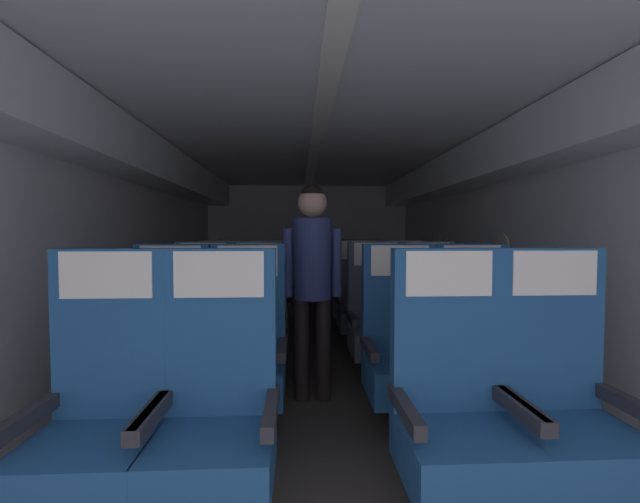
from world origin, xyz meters
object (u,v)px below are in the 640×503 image
(seat_a_right_window, at_px, (455,411))
(seat_c_right_window, at_px, (377,321))
(seat_b_left_aisle, at_px, (247,352))
(seat_c_left_window, at_px, (201,323))
(seat_d_left_window, at_px, (222,305))
(seat_e_right_aisle, at_px, (387,292))
(seat_e_left_window, at_px, (235,293))
(seat_a_left_aisle, at_px, (217,414))
(seat_a_right_aisle, at_px, (564,408))
(seat_a_left_window, at_px, (99,417))
(seat_b_left_window, at_px, (168,354))
(seat_d_left_aisle, at_px, (267,304))
(seat_c_right_aisle, at_px, (431,321))
(seat_b_right_aisle, at_px, (476,349))
(seat_d_right_aisle, at_px, (404,303))
(flight_attendant, at_px, (312,268))
(seat_b_right_window, at_px, (403,351))
(seat_e_right_window, at_px, (350,292))
(seat_c_left_aisle, at_px, (258,323))
(seat_d_right_window, at_px, (360,303))
(seat_e_left_aisle, at_px, (273,293))

(seat_a_right_window, height_order, seat_c_right_window, same)
(seat_b_left_aisle, height_order, seat_c_left_window, same)
(seat_d_left_window, distance_m, seat_e_right_aisle, 2.16)
(seat_e_left_window, height_order, seat_e_right_aisle, same)
(seat_a_left_aisle, bearing_deg, seat_a_right_aisle, -0.56)
(seat_a_left_window, xyz_separation_m, seat_b_left_window, (-0.00, 0.89, 0.00))
(seat_d_left_aisle, bearing_deg, seat_c_right_aisle, -31.60)
(seat_a_right_aisle, relative_size, seat_b_right_aisle, 1.00)
(seat_a_left_window, bearing_deg, seat_c_left_window, 90.12)
(seat_c_right_window, relative_size, seat_d_right_aisle, 1.00)
(seat_a_left_aisle, relative_size, flight_attendant, 0.73)
(seat_a_left_aisle, distance_m, seat_b_right_window, 1.34)
(seat_b_left_window, distance_m, seat_b_right_window, 1.49)
(seat_b_left_window, height_order, seat_e_left_window, same)
(seat_d_right_aisle, bearing_deg, seat_a_right_aisle, -90.00)
(seat_d_right_aisle, bearing_deg, seat_e_right_window, 118.31)
(seat_b_left_window, height_order, seat_c_left_aisle, same)
(seat_b_right_window, relative_size, seat_e_right_aisle, 1.00)
(seat_c_right_aisle, bearing_deg, seat_b_left_aisle, -149.40)
(flight_attendant, bearing_deg, seat_c_right_aisle, 29.61)
(seat_b_right_window, relative_size, seat_d_left_aisle, 1.00)
(seat_d_right_window, bearing_deg, flight_attendant, -112.29)
(seat_b_left_aisle, xyz_separation_m, seat_e_right_aisle, (1.48, 2.67, 0.00))
(seat_c_left_aisle, relative_size, seat_c_right_window, 1.00)
(seat_b_left_window, bearing_deg, seat_d_left_window, 89.80)
(seat_d_right_aisle, relative_size, seat_e_left_aisle, 1.00)
(seat_c_right_aisle, relative_size, seat_d_right_window, 1.00)
(seat_a_right_aisle, bearing_deg, seat_d_right_window, 100.07)
(seat_b_right_window, xyz_separation_m, seat_c_left_aisle, (-1.01, 0.89, 0.00))
(seat_a_right_window, bearing_deg, seat_e_left_window, 112.29)
(seat_c_left_window, relative_size, seat_e_left_window, 1.00)
(seat_c_left_window, xyz_separation_m, flight_attendant, (0.92, -0.46, 0.50))
(seat_b_right_window, bearing_deg, seat_a_right_aisle, -62.12)
(seat_b_left_aisle, xyz_separation_m, seat_d_left_window, (-0.48, 1.77, 0.00))
(seat_d_left_window, bearing_deg, seat_c_right_aisle, -24.72)
(seat_a_right_aisle, relative_size, seat_e_left_aisle, 1.00)
(seat_a_right_window, distance_m, seat_b_left_window, 1.74)
(seat_d_right_window, height_order, seat_e_right_window, same)
(seat_d_left_aisle, xyz_separation_m, seat_d_right_window, (1.00, 0.00, 0.00))
(seat_d_left_window, xyz_separation_m, flight_attendant, (0.92, -1.36, 0.50))
(seat_d_left_aisle, bearing_deg, flight_attendant, -72.10)
(seat_d_right_aisle, xyz_separation_m, seat_e_left_window, (-1.95, 0.91, 0.00))
(seat_b_left_aisle, distance_m, seat_e_left_window, 2.72)
(seat_d_left_window, bearing_deg, seat_a_right_aisle, -53.91)
(seat_e_right_window, bearing_deg, seat_a_right_window, -90.00)
(seat_d_left_aisle, relative_size, flight_attendant, 0.73)
(seat_c_right_window, bearing_deg, seat_e_right_aisle, 75.10)
(seat_b_left_aisle, relative_size, seat_c_right_aisle, 1.00)
(seat_a_left_window, xyz_separation_m, seat_d_left_window, (0.00, 2.67, 0.00))
(seat_e_left_aisle, relative_size, seat_e_right_window, 1.00)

